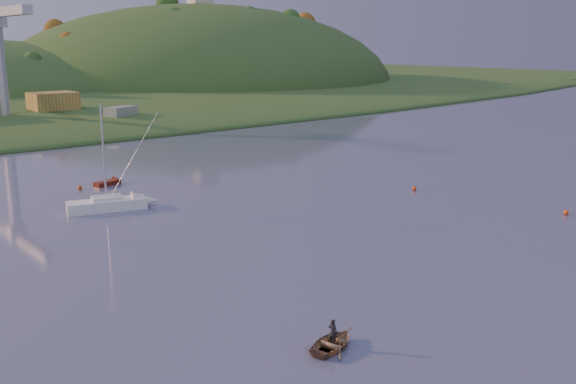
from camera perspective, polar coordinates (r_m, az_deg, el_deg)
hill_right at (r=244.26m, az=-7.59°, el=9.19°), size 150.00×130.00×60.00m
wharf at (r=139.58m, az=-22.83°, el=5.83°), size 42.00×16.00×2.40m
shed_east at (r=143.69m, az=-20.13°, el=7.53°), size 9.00×7.00×4.00m
dock_crane at (r=134.41m, az=-24.21°, el=12.32°), size 3.20×28.00×20.30m
sailboat_far at (r=67.32m, az=-15.80°, el=-0.98°), size 8.10×4.39×10.77m
canoe at (r=36.63m, az=4.00°, el=-13.21°), size 3.89×3.20×0.70m
paddler at (r=36.45m, az=4.01°, el=-12.65°), size 0.49×0.62×1.49m
red_tender at (r=79.57m, az=-15.37°, el=0.86°), size 3.82×1.96×1.24m
work_vessel at (r=133.89m, az=-14.59°, el=6.26°), size 16.38×11.45×3.98m
buoy_0 at (r=68.74m, az=23.49°, el=-1.70°), size 0.50×0.50×0.50m
buoy_1 at (r=74.80m, az=11.16°, el=0.31°), size 0.50×0.50×0.50m
buoy_3 at (r=77.77m, az=-18.02°, el=0.39°), size 0.50×0.50×0.50m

